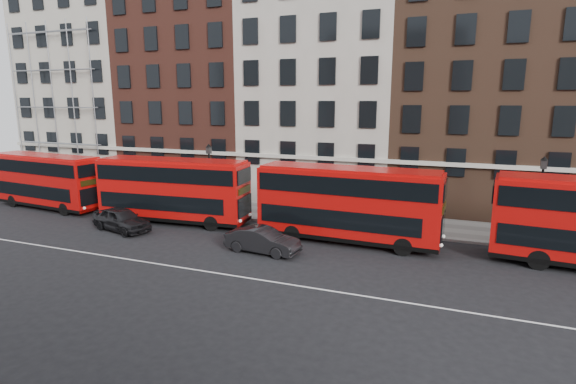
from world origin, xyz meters
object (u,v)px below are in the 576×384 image
at_px(bus_a, 46,180).
at_px(bus_c, 347,203).
at_px(car_rear, 121,219).
at_px(car_front, 263,240).
at_px(bus_b, 173,189).

bearing_deg(bus_a, bus_c, 5.44).
bearing_deg(car_rear, car_front, -78.75).
relative_size(bus_a, car_front, 2.40).
xyz_separation_m(car_rear, car_front, (10.75, -0.59, -0.06)).
height_order(bus_b, car_front, bus_b).
xyz_separation_m(bus_a, car_rear, (10.14, -3.05, -1.56)).
bearing_deg(bus_b, car_front, -27.04).
distance_m(bus_a, car_front, 21.27).
xyz_separation_m(bus_a, bus_c, (24.98, -0.00, 0.17)).
height_order(bus_b, car_rear, bus_b).
xyz_separation_m(bus_b, car_rear, (-2.08, -3.04, -1.68)).
bearing_deg(bus_b, bus_c, -4.29).
xyz_separation_m(bus_a, bus_b, (12.23, -0.01, 0.12)).
distance_m(bus_c, car_front, 5.76).
distance_m(car_rear, car_front, 10.76).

